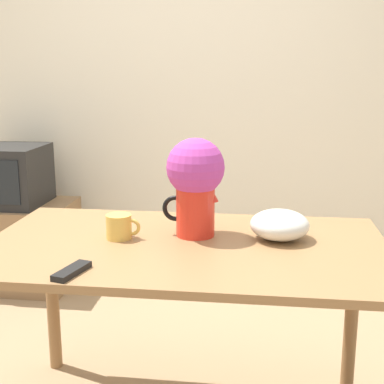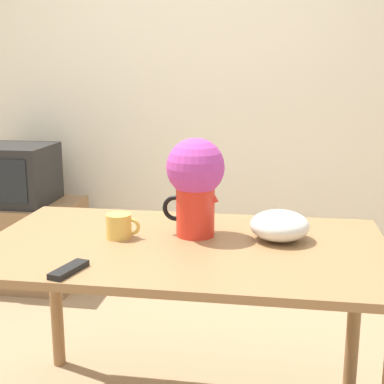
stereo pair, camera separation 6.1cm
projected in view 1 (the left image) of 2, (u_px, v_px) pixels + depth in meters
wall_back at (186, 90)px, 3.72m from camera, size 8.00×0.05×2.60m
table at (185, 268)px, 2.05m from camera, size 1.53×0.89×0.80m
flower_vase at (195, 179)px, 2.07m from camera, size 0.25×0.23×0.39m
coffee_mug at (120, 227)px, 2.07m from camera, size 0.14×0.10×0.10m
white_bowl at (280, 225)px, 2.06m from camera, size 0.23×0.23×0.12m
remote_control at (72, 271)px, 1.72m from camera, size 0.09×0.17×0.02m
tv_stand at (13, 244)px, 3.64m from camera, size 0.80×0.53×0.56m
tv_set at (8, 175)px, 3.53m from camera, size 0.47×0.46×0.39m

